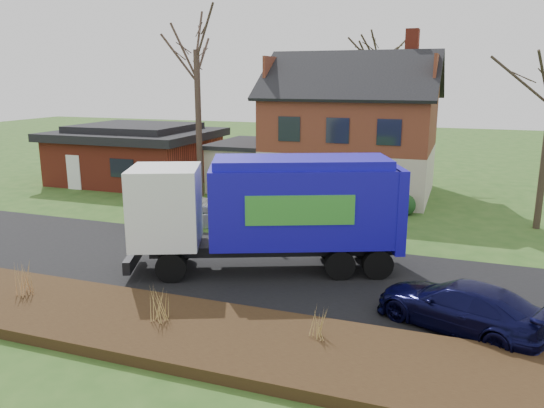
% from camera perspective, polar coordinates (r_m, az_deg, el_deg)
% --- Properties ---
extents(ground, '(120.00, 120.00, 0.00)m').
position_cam_1_polar(ground, '(19.50, -5.91, -6.50)').
color(ground, '#2A4F1A').
rests_on(ground, ground).
extents(road, '(80.00, 7.00, 0.02)m').
position_cam_1_polar(road, '(19.50, -5.91, -6.47)').
color(road, black).
rests_on(road, ground).
extents(mulch_verge, '(80.00, 3.50, 0.30)m').
position_cam_1_polar(mulch_verge, '(15.22, -14.75, -12.20)').
color(mulch_verge, black).
rests_on(mulch_verge, ground).
extents(main_house, '(12.95, 8.95, 9.26)m').
position_cam_1_polar(main_house, '(31.20, 7.67, 8.53)').
color(main_house, beige).
rests_on(main_house, ground).
extents(ranch_house, '(9.80, 8.20, 3.70)m').
position_cam_1_polar(ranch_house, '(35.98, -14.35, 5.31)').
color(ranch_house, '#983321').
rests_on(ranch_house, ground).
extents(garbage_truck, '(9.57, 5.84, 3.99)m').
position_cam_1_polar(garbage_truck, '(18.25, 0.05, -0.27)').
color(garbage_truck, black).
rests_on(garbage_truck, ground).
extents(silver_sedan, '(4.94, 2.97, 1.54)m').
position_cam_1_polar(silver_sedan, '(24.83, -9.94, -0.42)').
color(silver_sedan, '#ACAFB4').
rests_on(silver_sedan, ground).
extents(navy_wagon, '(4.95, 3.58, 1.33)m').
position_cam_1_polar(navy_wagon, '(15.30, 19.60, -10.30)').
color(navy_wagon, black).
rests_on(navy_wagon, ground).
extents(tree_front_west, '(3.80, 3.80, 11.29)m').
position_cam_1_polar(tree_front_west, '(30.22, -8.23, 18.36)').
color(tree_front_west, '#413027').
rests_on(tree_front_west, ground).
extents(tree_back, '(3.58, 3.58, 11.33)m').
position_cam_1_polar(tree_back, '(37.55, 11.52, 17.46)').
color(tree_back, '#3A3023').
rests_on(tree_back, ground).
extents(grass_clump_west, '(0.39, 0.32, 1.02)m').
position_cam_1_polar(grass_clump_west, '(17.53, -24.98, -7.25)').
color(grass_clump_west, tan).
rests_on(grass_clump_west, mulch_verge).
extents(grass_clump_mid, '(0.34, 0.28, 0.96)m').
position_cam_1_polar(grass_clump_mid, '(14.64, -11.99, -10.39)').
color(grass_clump_mid, tan).
rests_on(grass_clump_mid, mulch_verge).
extents(grass_clump_east, '(0.30, 0.25, 0.76)m').
position_cam_1_polar(grass_clump_east, '(13.50, 5.17, -12.75)').
color(grass_clump_east, '#AB8D4B').
rests_on(grass_clump_east, mulch_verge).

